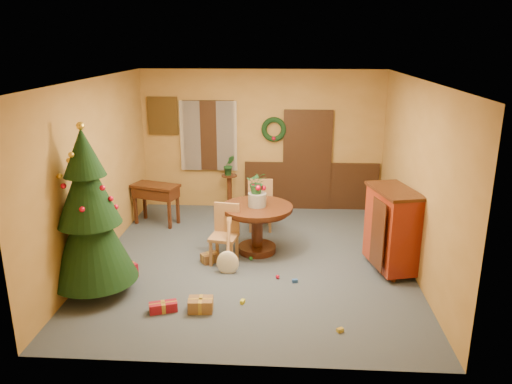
# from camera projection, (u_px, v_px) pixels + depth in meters

# --- Properties ---
(room_envelope) EXTENTS (5.50, 5.50, 5.50)m
(room_envelope) POSITION_uv_depth(u_px,v_px,m) (271.00, 157.00, 10.41)
(room_envelope) COLOR #343D4B
(room_envelope) RESTS_ON ground
(dining_table) EXTENTS (1.19, 1.19, 0.82)m
(dining_table) POSITION_uv_depth(u_px,v_px,m) (257.00, 220.00, 8.34)
(dining_table) COLOR black
(dining_table) RESTS_ON floor
(urn) EXTENTS (0.30, 0.30, 0.22)m
(urn) POSITION_uv_depth(u_px,v_px,m) (257.00, 200.00, 8.24)
(urn) COLOR slate
(urn) RESTS_ON dining_table
(centerpiece_plant) EXTENTS (0.33, 0.29, 0.37)m
(centerpiece_plant) POSITION_uv_depth(u_px,v_px,m) (257.00, 183.00, 8.15)
(centerpiece_plant) COLOR #1E4C23
(centerpiece_plant) RESTS_ON urn
(chair_near) EXTENTS (0.48, 0.48, 0.96)m
(chair_near) POSITION_uv_depth(u_px,v_px,m) (225.00, 231.00, 8.00)
(chair_near) COLOR #8C5E38
(chair_near) RESTS_ON floor
(chair_far) EXTENTS (0.48, 0.48, 1.04)m
(chair_far) POSITION_uv_depth(u_px,v_px,m) (260.00, 202.00, 9.28)
(chair_far) COLOR #8C5E38
(chair_far) RESTS_ON floor
(guitar) EXTENTS (0.49, 0.61, 0.80)m
(guitar) POSITION_uv_depth(u_px,v_px,m) (227.00, 248.00, 7.62)
(guitar) COLOR beige
(guitar) RESTS_ON floor
(plant_stand) EXTENTS (0.32, 0.32, 0.82)m
(plant_stand) POSITION_uv_depth(u_px,v_px,m) (230.00, 189.00, 10.25)
(plant_stand) COLOR black
(plant_stand) RESTS_ON floor
(stand_plant) EXTENTS (0.28, 0.25, 0.41)m
(stand_plant) POSITION_uv_depth(u_px,v_px,m) (229.00, 165.00, 10.10)
(stand_plant) COLOR #19471E
(stand_plant) RESTS_ON plant_stand
(christmas_tree) EXTENTS (1.19, 1.19, 2.45)m
(christmas_tree) POSITION_uv_depth(u_px,v_px,m) (90.00, 216.00, 6.80)
(christmas_tree) COLOR #382111
(christmas_tree) RESTS_ON floor
(writing_desk) EXTENTS (0.99, 0.69, 0.79)m
(writing_desk) POSITION_uv_depth(u_px,v_px,m) (156.00, 194.00, 9.63)
(writing_desk) COLOR black
(writing_desk) RESTS_ON floor
(sideboard) EXTENTS (0.78, 1.13, 1.32)m
(sideboard) POSITION_uv_depth(u_px,v_px,m) (392.00, 227.00, 7.63)
(sideboard) COLOR #5B110A
(sideboard) RESTS_ON floor
(gift_a) EXTENTS (0.34, 0.26, 0.18)m
(gift_a) POSITION_uv_depth(u_px,v_px,m) (201.00, 305.00, 6.63)
(gift_a) COLOR brown
(gift_a) RESTS_ON floor
(gift_b) EXTENTS (0.31, 0.31, 0.22)m
(gift_b) POSITION_uv_depth(u_px,v_px,m) (129.00, 270.00, 7.56)
(gift_b) COLOR maroon
(gift_b) RESTS_ON floor
(gift_c) EXTENTS (0.33, 0.30, 0.15)m
(gift_c) POSITION_uv_depth(u_px,v_px,m) (210.00, 258.00, 8.09)
(gift_c) COLOR brown
(gift_c) RESTS_ON floor
(gift_d) EXTENTS (0.39, 0.26, 0.13)m
(gift_d) POSITION_uv_depth(u_px,v_px,m) (163.00, 307.00, 6.62)
(gift_d) COLOR maroon
(gift_d) RESTS_ON floor
(toy_a) EXTENTS (0.09, 0.07, 0.05)m
(toy_a) POSITION_uv_depth(u_px,v_px,m) (295.00, 281.00, 7.42)
(toy_a) COLOR #2550A4
(toy_a) RESTS_ON floor
(toy_b) EXTENTS (0.06, 0.06, 0.06)m
(toy_b) POSITION_uv_depth(u_px,v_px,m) (251.00, 258.00, 8.16)
(toy_b) COLOR #268D2E
(toy_b) RESTS_ON floor
(toy_c) EXTENTS (0.07, 0.09, 0.05)m
(toy_c) POSITION_uv_depth(u_px,v_px,m) (243.00, 302.00, 6.83)
(toy_c) COLOR gold
(toy_c) RESTS_ON floor
(toy_d) EXTENTS (0.06, 0.06, 0.06)m
(toy_d) POSITION_uv_depth(u_px,v_px,m) (278.00, 277.00, 7.53)
(toy_d) COLOR red
(toy_d) RESTS_ON floor
(toy_e) EXTENTS (0.09, 0.08, 0.05)m
(toy_e) POSITION_uv_depth(u_px,v_px,m) (340.00, 330.00, 6.16)
(toy_e) COLOR yellow
(toy_e) RESTS_ON floor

